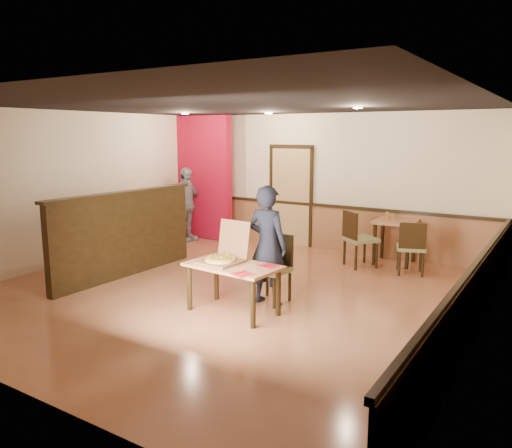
# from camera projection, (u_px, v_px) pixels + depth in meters

# --- Properties ---
(floor) EXTENTS (7.00, 7.00, 0.00)m
(floor) POSITION_uv_depth(u_px,v_px,m) (229.00, 292.00, 7.64)
(floor) COLOR #B66D47
(floor) RESTS_ON ground
(ceiling) EXTENTS (7.00, 7.00, 0.00)m
(ceiling) POSITION_uv_depth(u_px,v_px,m) (227.00, 104.00, 7.14)
(ceiling) COLOR black
(ceiling) RESTS_ON wall_back
(wall_back) EXTENTS (7.00, 0.00, 7.00)m
(wall_back) POSITION_uv_depth(u_px,v_px,m) (326.00, 182.00, 10.30)
(wall_back) COLOR #F6E9C1
(wall_back) RESTS_ON floor
(wall_left) EXTENTS (0.00, 7.00, 7.00)m
(wall_left) POSITION_uv_depth(u_px,v_px,m) (74.00, 188.00, 9.23)
(wall_left) COLOR #F6E9C1
(wall_left) RESTS_ON floor
(wall_right) EXTENTS (0.00, 7.00, 7.00)m
(wall_right) POSITION_uv_depth(u_px,v_px,m) (484.00, 223.00, 5.55)
(wall_right) COLOR #F6E9C1
(wall_right) RESTS_ON floor
(wainscot_back) EXTENTS (7.00, 0.04, 0.90)m
(wainscot_back) POSITION_uv_depth(u_px,v_px,m) (324.00, 228.00, 10.44)
(wainscot_back) COLOR #9A643D
(wainscot_back) RESTS_ON floor
(chair_rail_back) EXTENTS (7.00, 0.06, 0.06)m
(chair_rail_back) POSITION_uv_depth(u_px,v_px,m) (325.00, 205.00, 10.34)
(chair_rail_back) COLOR black
(chair_rail_back) RESTS_ON wall_back
(wainscot_right) EXTENTS (0.04, 7.00, 0.90)m
(wainscot_right) POSITION_uv_depth(u_px,v_px,m) (474.00, 304.00, 5.73)
(wainscot_right) COLOR #9A643D
(wainscot_right) RESTS_ON floor
(chair_rail_right) EXTENTS (0.06, 7.00, 0.06)m
(chair_rail_right) POSITION_uv_depth(u_px,v_px,m) (476.00, 265.00, 5.66)
(chair_rail_right) COLOR black
(chair_rail_right) RESTS_ON wall_right
(back_door) EXTENTS (0.90, 0.06, 2.10)m
(back_door) POSITION_uv_depth(u_px,v_px,m) (291.00, 197.00, 10.75)
(back_door) COLOR tan
(back_door) RESTS_ON wall_back
(booth_partition) EXTENTS (0.20, 3.10, 1.44)m
(booth_partition) POSITION_uv_depth(u_px,v_px,m) (125.00, 233.00, 8.39)
(booth_partition) COLOR black
(booth_partition) RESTS_ON floor
(red_accent_panel) EXTENTS (1.60, 0.20, 2.78)m
(red_accent_panel) POSITION_uv_depth(u_px,v_px,m) (201.00, 177.00, 11.41)
(red_accent_panel) COLOR #A10B26
(red_accent_panel) RESTS_ON floor
(spot_a) EXTENTS (0.14, 0.14, 0.02)m
(spot_a) POSITION_uv_depth(u_px,v_px,m) (185.00, 114.00, 9.85)
(spot_a) COLOR beige
(spot_a) RESTS_ON ceiling
(spot_b) EXTENTS (0.14, 0.14, 0.02)m
(spot_b) POSITION_uv_depth(u_px,v_px,m) (268.00, 113.00, 9.64)
(spot_b) COLOR beige
(spot_b) RESTS_ON ceiling
(spot_c) EXTENTS (0.14, 0.14, 0.02)m
(spot_c) POSITION_uv_depth(u_px,v_px,m) (358.00, 108.00, 7.66)
(spot_c) COLOR beige
(spot_c) RESTS_ON ceiling
(main_table) EXTENTS (1.30, 0.81, 0.67)m
(main_table) POSITION_uv_depth(u_px,v_px,m) (233.00, 272.00, 6.65)
(main_table) COLOR #B7764D
(main_table) RESTS_ON floor
(diner_chair) EXTENTS (0.51, 0.51, 0.97)m
(diner_chair) POSITION_uv_depth(u_px,v_px,m) (274.00, 265.00, 7.15)
(diner_chair) COLOR olive
(diner_chair) RESTS_ON floor
(side_chair_left) EXTENTS (0.72, 0.72, 1.03)m
(side_chair_left) POSITION_uv_depth(u_px,v_px,m) (357.00, 236.00, 8.98)
(side_chair_left) COLOR olive
(side_chair_left) RESTS_ON floor
(side_chair_right) EXTENTS (0.59, 0.59, 0.93)m
(side_chair_right) POSITION_uv_depth(u_px,v_px,m) (411.00, 246.00, 8.48)
(side_chair_right) COLOR olive
(side_chair_right) RESTS_ON floor
(side_table) EXTENTS (0.81, 0.81, 0.81)m
(side_table) POSITION_uv_depth(u_px,v_px,m) (395.00, 230.00, 9.22)
(side_table) COLOR #B7764D
(side_table) RESTS_ON floor
(diner) EXTENTS (0.64, 0.45, 1.69)m
(diner) POSITION_uv_depth(u_px,v_px,m) (268.00, 245.00, 6.97)
(diner) COLOR black
(diner) RESTS_ON floor
(passerby) EXTENTS (0.42, 0.98, 1.66)m
(passerby) POSITION_uv_depth(u_px,v_px,m) (186.00, 204.00, 11.14)
(passerby) COLOR gray
(passerby) RESTS_ON floor
(pizza_box) EXTENTS (0.54, 0.63, 0.54)m
(pizza_box) POSITION_uv_depth(u_px,v_px,m) (223.00, 257.00, 6.73)
(pizza_box) COLOR brown
(pizza_box) RESTS_ON main_table
(pizza) EXTENTS (0.50, 0.50, 0.03)m
(pizza) POSITION_uv_depth(u_px,v_px,m) (220.00, 260.00, 6.69)
(pizza) COLOR #E8B154
(pizza) RESTS_ON pizza_box
(napkin_near) EXTENTS (0.30, 0.30, 0.01)m
(napkin_near) POSITION_uv_depth(u_px,v_px,m) (242.00, 274.00, 6.19)
(napkin_near) COLOR red
(napkin_near) RESTS_ON main_table
(napkin_far) EXTENTS (0.24, 0.24, 0.01)m
(napkin_far) POSITION_uv_depth(u_px,v_px,m) (268.00, 266.00, 6.56)
(napkin_far) COLOR red
(napkin_far) RESTS_ON main_table
(condiment) EXTENTS (0.06, 0.06, 0.15)m
(condiment) POSITION_uv_depth(u_px,v_px,m) (387.00, 216.00, 9.21)
(condiment) COLOR #9C641C
(condiment) RESTS_ON side_table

